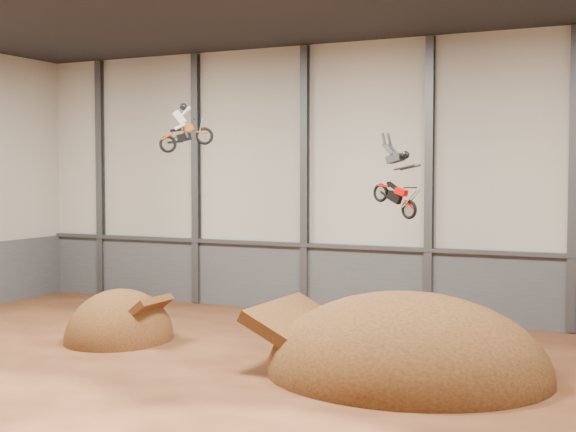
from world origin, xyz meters
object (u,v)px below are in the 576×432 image
object	(u,v)px
takeoff_ramp	(120,340)
fmx_rider_a	(188,124)
fmx_rider_b	(392,176)
landing_ramp	(406,375)

from	to	relation	value
takeoff_ramp	fmx_rider_a	distance (m)	9.93
takeoff_ramp	fmx_rider_b	bearing A→B (deg)	0.04
takeoff_ramp	fmx_rider_b	xyz separation A→B (m)	(12.38, 0.01, 7.21)
landing_ramp	fmx_rider_b	distance (m)	7.27
takeoff_ramp	landing_ramp	bearing A→B (deg)	-2.20
takeoff_ramp	fmx_rider_b	distance (m)	14.32
landing_ramp	takeoff_ramp	bearing A→B (deg)	177.80
fmx_rider_a	fmx_rider_b	world-z (taller)	fmx_rider_a
takeoff_ramp	fmx_rider_a	bearing A→B (deg)	30.16
fmx_rider_a	landing_ramp	bearing A→B (deg)	-37.79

